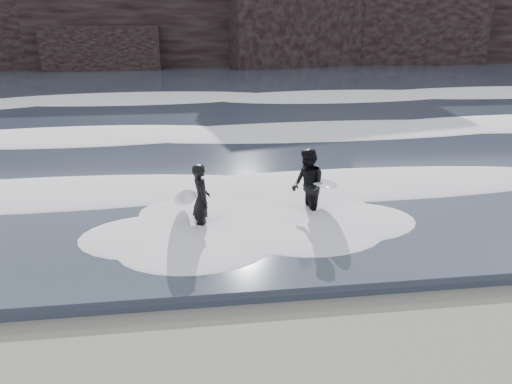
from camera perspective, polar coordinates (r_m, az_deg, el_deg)
sea at (r=34.78m, az=-6.62°, el=11.38°), size 90.00×52.00×0.30m
headland at (r=51.37m, az=-7.31°, el=19.64°), size 70.00×9.00×10.00m
foam_near at (r=15.25m, az=-4.94°, el=0.76°), size 60.00×3.20×0.20m
foam_mid at (r=21.97m, az=-5.86°, el=6.88°), size 60.00×4.00×0.24m
foam_far at (r=30.79m, az=-6.47°, el=10.79°), size 60.00×4.80×0.30m
surfer_left at (r=12.65m, az=-6.59°, el=-0.87°), size 1.05×1.88×1.88m
surfer_right at (r=13.38m, az=6.09°, el=0.70°), size 1.26×2.25×2.03m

